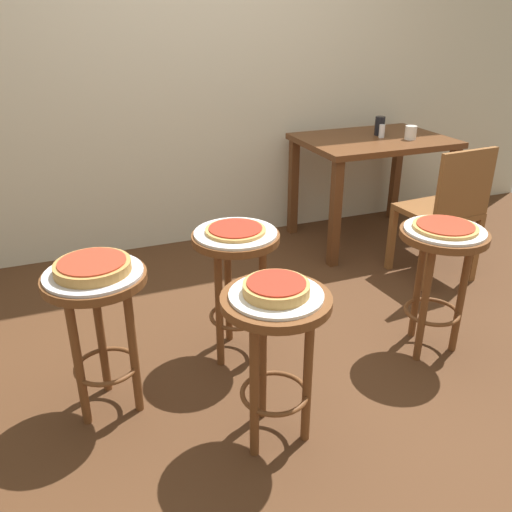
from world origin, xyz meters
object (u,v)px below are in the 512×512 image
at_px(serving_plate_foreground, 276,295).
at_px(stool_leftside, 99,310).
at_px(serving_plate_middle, 445,230).
at_px(pizza_rear, 235,230).
at_px(stool_rear, 236,266).
at_px(condiment_shaker, 382,131).
at_px(cup_far_edge, 380,126).
at_px(serving_plate_rear, 236,233).
at_px(stool_middle, 440,262).
at_px(pizza_middle, 445,227).
at_px(cup_near_edge, 411,133).
at_px(pizza_foreground, 276,288).
at_px(dining_table, 372,154).
at_px(serving_plate_leftside, 93,273).
at_px(wooden_chair, 446,209).
at_px(pizza_leftside, 93,267).
at_px(stool_foreground, 275,334).

relative_size(serving_plate_foreground, stool_leftside, 0.53).
xyz_separation_m(serving_plate_middle, pizza_rear, (-0.90, 0.32, 0.02)).
bearing_deg(stool_rear, condiment_shaker, 35.21).
xyz_separation_m(serving_plate_middle, cup_far_edge, (0.56, 1.40, 0.17)).
bearing_deg(serving_plate_rear, serving_plate_middle, -19.45).
xyz_separation_m(stool_middle, pizza_middle, (0.00, -0.00, 0.18)).
xyz_separation_m(stool_rear, cup_near_edge, (1.59, 0.89, 0.32)).
height_order(stool_middle, cup_far_edge, cup_far_edge).
xyz_separation_m(pizza_foreground, pizza_rear, (0.06, 0.60, -0.01)).
height_order(pizza_middle, stool_leftside, pizza_middle).
bearing_deg(cup_far_edge, cup_near_edge, -57.55).
distance_m(serving_plate_rear, cup_far_edge, 1.83).
bearing_deg(dining_table, serving_plate_middle, -109.63).
distance_m(stool_leftside, serving_plate_leftside, 0.17).
xyz_separation_m(pizza_foreground, serving_plate_rear, (0.06, 0.60, -0.03)).
bearing_deg(serving_plate_foreground, pizza_rear, 84.20).
distance_m(pizza_foreground, serving_plate_rear, 0.60).
relative_size(serving_plate_leftside, cup_far_edge, 2.94).
distance_m(pizza_foreground, stool_rear, 0.63).
xyz_separation_m(pizza_foreground, stool_rear, (0.06, 0.60, -0.19)).
relative_size(dining_table, wooden_chair, 1.18).
distance_m(pizza_middle, wooden_chair, 0.84).
distance_m(pizza_leftside, stool_rear, 0.69).
bearing_deg(condiment_shaker, dining_table, 164.02).
bearing_deg(stool_rear, stool_leftside, -164.29).
xyz_separation_m(pizza_middle, pizza_leftside, (-1.55, 0.14, 0.01)).
height_order(stool_middle, pizza_middle, pizza_middle).
xyz_separation_m(cup_far_edge, wooden_chair, (-0.01, -0.79, -0.35)).
xyz_separation_m(serving_plate_foreground, serving_plate_rear, (0.06, 0.60, 0.00)).
distance_m(pizza_leftside, dining_table, 2.36).
height_order(stool_rear, wooden_chair, wooden_chair).
bearing_deg(serving_plate_leftside, pizza_rear, 15.71).
xyz_separation_m(stool_middle, cup_near_edge, (0.68, 1.21, 0.32)).
relative_size(serving_plate_leftside, pizza_rear, 1.38).
relative_size(pizza_foreground, stool_leftside, 0.37).
relative_size(pizza_middle, cup_far_edge, 2.28).
distance_m(stool_middle, serving_plate_rear, 0.97).
xyz_separation_m(stool_leftside, pizza_leftside, (0.00, 0.00, 0.19)).
relative_size(stool_middle, pizza_leftside, 2.19).
bearing_deg(stool_middle, stool_rear, 160.55).
distance_m(stool_foreground, stool_rear, 0.60).
bearing_deg(cup_far_edge, serving_plate_rear, -143.43).
bearing_deg(stool_rear, pizza_foreground, -95.80).
height_order(pizza_rear, cup_far_edge, cup_far_edge).
bearing_deg(pizza_rear, serving_plate_middle, -19.45).
distance_m(serving_plate_leftside, cup_near_edge, 2.48).
distance_m(serving_plate_foreground, pizza_rear, 0.60).
distance_m(serving_plate_foreground, serving_plate_rear, 0.60).
relative_size(pizza_leftside, cup_far_edge, 2.26).
bearing_deg(serving_plate_middle, pizza_middle, 0.00).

